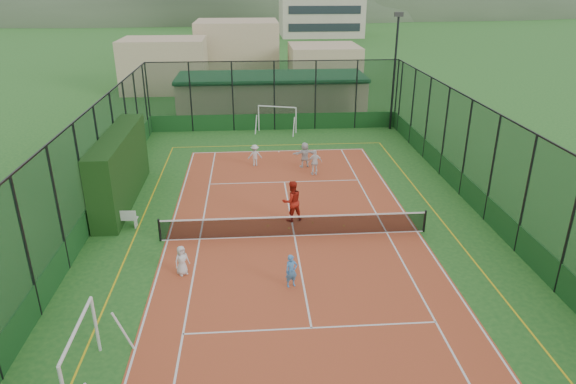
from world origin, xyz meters
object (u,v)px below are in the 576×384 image
futsal_goal_near (82,357)px  child_far_right (315,162)px  child_far_left (255,155)px  child_far_back (305,155)px  clubhouse (271,94)px  floodlight_ne (394,73)px  futsal_goal_far (277,119)px  white_bench (120,218)px  coach (292,201)px  child_near_left (182,260)px  child_near_mid (291,271)px

futsal_goal_near → child_far_right: 17.91m
child_far_left → child_far_back: 2.97m
clubhouse → futsal_goal_near: clubhouse is taller
clubhouse → floodlight_ne: bearing=-32.1°
futsal_goal_near → child_far_back: futsal_goal_near is taller
clubhouse → child_far_back: 13.31m
child_far_left → child_far_right: child_far_right is taller
child_far_back → futsal_goal_far: bearing=-91.9°
white_bench → child_far_right: size_ratio=1.08×
futsal_goal_far → coach: 14.84m
child_near_left → child_near_mid: bearing=-50.4°
futsal_goal_near → coach: (6.55, 9.98, 0.03)m
child_near_left → child_far_right: size_ratio=0.80×
white_bench → child_far_back: child_far_back is taller
child_near_left → white_bench: bearing=92.7°
futsal_goal_far → child_far_right: futsal_goal_far is taller
floodlight_ne → coach: size_ratio=4.23×
floodlight_ne → child_far_left: bearing=-144.0°
white_bench → child_near_mid: size_ratio=1.26×
child_far_back → coach: size_ratio=0.78×
child_far_back → child_far_right: bearing=97.2°
child_far_left → child_far_back: child_far_back is taller
white_bench → child_far_right: bearing=35.0°
floodlight_ne → futsal_goal_near: size_ratio=2.79×
futsal_goal_near → child_near_mid: futsal_goal_near is taller
child_far_back → coach: 7.34m
child_far_left → child_far_back: (2.94, -0.41, 0.10)m
child_far_back → clubhouse: bearing=-95.0°
child_far_left → child_far_right: 3.81m
futsal_goal_near → child_far_right: (8.34, 15.84, -0.20)m
coach → white_bench: bearing=-18.6°
clubhouse → coach: size_ratio=7.79×
white_bench → child_far_right: (9.61, 5.95, 0.30)m
floodlight_ne → child_near_mid: size_ratio=6.48×
white_bench → coach: size_ratio=0.82×
child_far_right → child_far_back: 1.41m
child_near_mid → futsal_goal_far: bearing=69.6°
white_bench → coach: 7.84m
white_bench → futsal_goal_near: 9.99m
futsal_goal_far → child_far_back: 7.72m
floodlight_ne → child_far_back: floodlight_ne is taller
child_far_back → futsal_goal_near: bearing=54.4°
child_far_back → coach: (-1.35, -7.21, 0.22)m
child_far_left → child_far_right: bearing=144.8°
futsal_goal_far → coach: size_ratio=1.48×
futsal_goal_far → clubhouse: bearing=108.6°
floodlight_ne → futsal_goal_far: size_ratio=2.87×
child_far_left → child_far_back: size_ratio=0.86×
child_near_left → floodlight_ne: bearing=21.1°
floodlight_ne → white_bench: floodlight_ne is taller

